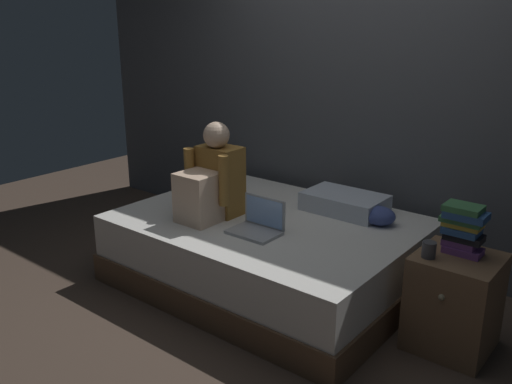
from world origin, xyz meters
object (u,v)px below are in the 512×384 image
Objects in this scene: nightstand at (454,302)px; pillow at (345,203)px; person_sitting at (212,182)px; laptop at (258,224)px; book_stack at (463,228)px; bed at (268,251)px; clothes_pile at (375,213)px; mug at (429,250)px.

nightstand is 1.08m from pillow.
nightstand is 1.00× the size of pillow.
person_sitting reaches higher than laptop.
book_stack is (-0.01, 0.04, 0.43)m from nightstand.
book_stack is (1.61, 0.29, -0.03)m from person_sitting.
person_sitting is 2.30× the size of book_stack.
book_stack is (1.18, 0.32, 0.17)m from laptop.
clothes_pile is at bearing 33.65° from bed.
pillow is 0.99m from mug.
nightstand is at bearing -23.60° from pillow.
mug is at bearing -125.46° from book_stack.
mug reaches higher than pillow.
pillow is (-0.96, 0.42, 0.27)m from nightstand.
book_stack reaches higher than mug.
laptop is 1.12× the size of book_stack.
clothes_pile is (-0.70, 0.37, 0.26)m from nightstand.
clothes_pile reaches higher than bed.
pillow is at bearing 52.94° from bed.
laptop is 0.57× the size of pillow.
person_sitting reaches higher than pillow.
bed is 1.30m from nightstand.
pillow is 1.66× the size of clothes_pile.
book_stack is at bearing 106.47° from nightstand.
clothes_pile is (-0.68, 0.33, -0.17)m from book_stack.
nightstand is (1.30, 0.03, 0.04)m from bed.
bed is 1.37m from book_stack.
laptop is (0.11, -0.24, 0.30)m from bed.
mug is 0.27× the size of clothes_pile.
nightstand is 6.23× the size of mug.
mug reaches higher than nightstand.
clothes_pile is at bearing 154.37° from book_stack.
bed is 1.23m from mug.
clothes_pile is (0.26, -0.05, -0.01)m from pillow.
bed is 7.03× the size of book_stack.
pillow is at bearing 158.39° from book_stack.
pillow is (0.67, 0.66, -0.19)m from person_sitting.
bed is at bearing -127.06° from pillow.
laptop is at bearing -127.65° from clothes_pile.
mug reaches higher than bed.
bed is 22.22× the size of mug.
mug is (1.06, 0.15, 0.06)m from laptop.
clothes_pile is (0.93, 0.62, -0.19)m from person_sitting.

